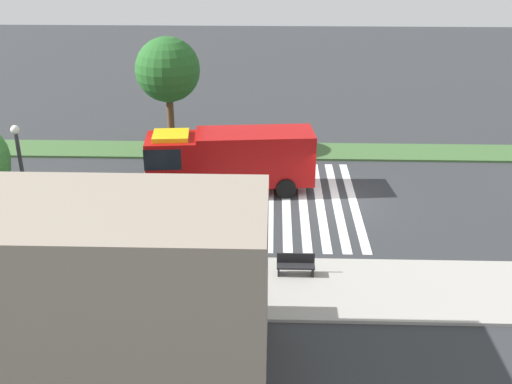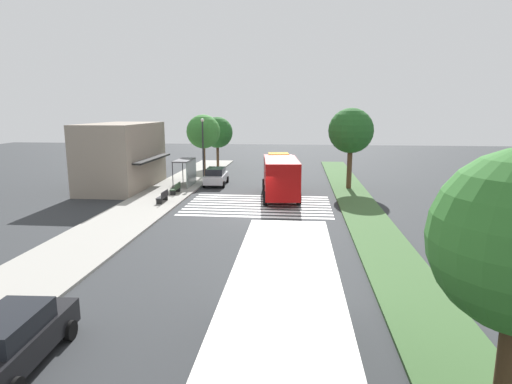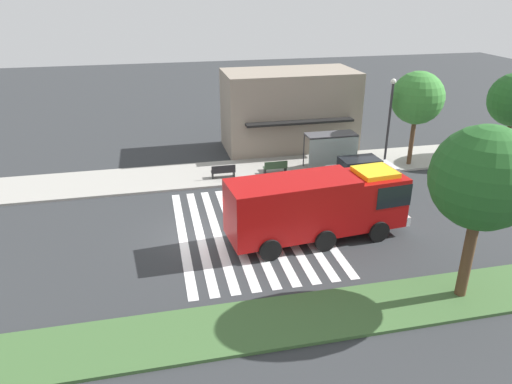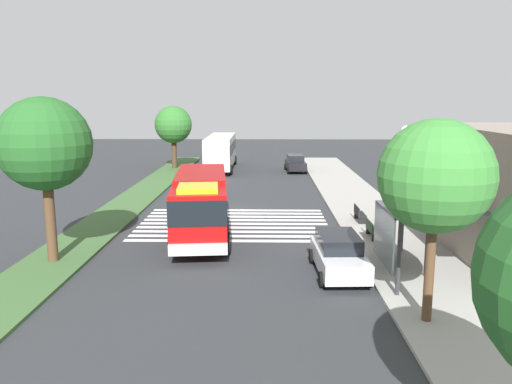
{
  "view_description": "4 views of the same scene",
  "coord_description": "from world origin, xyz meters",
  "px_view_note": "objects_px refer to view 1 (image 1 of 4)",
  "views": [
    {
      "loc": [
        3.37,
        29.26,
        13.73
      ],
      "look_at": [
        4.22,
        1.82,
        1.38
      ],
      "focal_mm": 42.16,
      "sensor_mm": 36.0,
      "label": 1
    },
    {
      "loc": [
        -29.26,
        -3.04,
        7.3
      ],
      "look_at": [
        2.17,
        0.13,
        1.13
      ],
      "focal_mm": 29.95,
      "sensor_mm": 36.0,
      "label": 2
    },
    {
      "loc": [
        -2.01,
        -22.04,
        12.11
      ],
      "look_at": [
        3.27,
        1.48,
        1.54
      ],
      "focal_mm": 33.58,
      "sensor_mm": 36.0,
      "label": 3
    },
    {
      "loc": [
        31.17,
        1.82,
        7.28
      ],
      "look_at": [
        1.42,
        1.3,
        1.69
      ],
      "focal_mm": 34.87,
      "sensor_mm": 36.0,
      "label": 4
    }
  ],
  "objects_px": {
    "parked_car_mid": "(105,228)",
    "bench_near_shelter": "(211,263)",
    "bench_west_of_shelter": "(296,264)",
    "median_tree_west": "(168,70)",
    "street_lamp": "(24,184)",
    "bus_stop_shelter": "(114,234)",
    "fire_truck": "(225,157)"
  },
  "relations": [
    {
      "from": "fire_truck",
      "to": "bus_stop_shelter",
      "type": "distance_m",
      "value": 9.76
    },
    {
      "from": "bench_near_shelter",
      "to": "median_tree_west",
      "type": "bearing_deg",
      "value": -75.05
    },
    {
      "from": "fire_truck",
      "to": "bench_near_shelter",
      "type": "relative_size",
      "value": 5.94
    },
    {
      "from": "bus_stop_shelter",
      "to": "street_lamp",
      "type": "xyz_separation_m",
      "value": [
        3.71,
        -0.66,
        1.93
      ]
    },
    {
      "from": "bench_west_of_shelter",
      "to": "parked_car_mid",
      "type": "bearing_deg",
      "value": -15.95
    },
    {
      "from": "bench_west_of_shelter",
      "to": "street_lamp",
      "type": "relative_size",
      "value": 0.26
    },
    {
      "from": "bench_west_of_shelter",
      "to": "street_lamp",
      "type": "bearing_deg",
      "value": -3.51
    },
    {
      "from": "median_tree_west",
      "to": "fire_truck",
      "type": "bearing_deg",
      "value": 123.06
    },
    {
      "from": "median_tree_west",
      "to": "bench_near_shelter",
      "type": "bearing_deg",
      "value": 104.95
    },
    {
      "from": "bench_west_of_shelter",
      "to": "median_tree_west",
      "type": "bearing_deg",
      "value": -63.19
    },
    {
      "from": "bench_near_shelter",
      "to": "bench_west_of_shelter",
      "type": "bearing_deg",
      "value": 180.0
    },
    {
      "from": "bus_stop_shelter",
      "to": "bench_near_shelter",
      "type": "bearing_deg",
      "value": 179.57
    },
    {
      "from": "median_tree_west",
      "to": "street_lamp",
      "type": "bearing_deg",
      "value": 75.66
    },
    {
      "from": "bus_stop_shelter",
      "to": "median_tree_west",
      "type": "relative_size",
      "value": 0.48
    },
    {
      "from": "fire_truck",
      "to": "bus_stop_shelter",
      "type": "relative_size",
      "value": 2.72
    },
    {
      "from": "parked_car_mid",
      "to": "bench_near_shelter",
      "type": "height_order",
      "value": "parked_car_mid"
    },
    {
      "from": "parked_car_mid",
      "to": "bus_stop_shelter",
      "type": "bearing_deg",
      "value": 112.47
    },
    {
      "from": "bench_near_shelter",
      "to": "street_lamp",
      "type": "distance_m",
      "value": 8.39
    },
    {
      "from": "parked_car_mid",
      "to": "bench_west_of_shelter",
      "type": "distance_m",
      "value": 9.09
    },
    {
      "from": "bus_stop_shelter",
      "to": "median_tree_west",
      "type": "bearing_deg",
      "value": -89.89
    },
    {
      "from": "fire_truck",
      "to": "median_tree_west",
      "type": "height_order",
      "value": "median_tree_west"
    },
    {
      "from": "street_lamp",
      "to": "median_tree_west",
      "type": "relative_size",
      "value": 0.86
    },
    {
      "from": "bench_near_shelter",
      "to": "bus_stop_shelter",
      "type": "bearing_deg",
      "value": -0.43
    },
    {
      "from": "bench_west_of_shelter",
      "to": "street_lamp",
      "type": "height_order",
      "value": "street_lamp"
    },
    {
      "from": "parked_car_mid",
      "to": "median_tree_west",
      "type": "distance_m",
      "value": 13.41
    },
    {
      "from": "fire_truck",
      "to": "bus_stop_shelter",
      "type": "height_order",
      "value": "fire_truck"
    },
    {
      "from": "bench_west_of_shelter",
      "to": "median_tree_west",
      "type": "height_order",
      "value": "median_tree_west"
    },
    {
      "from": "parked_car_mid",
      "to": "median_tree_west",
      "type": "relative_size",
      "value": 0.62
    },
    {
      "from": "street_lamp",
      "to": "bench_near_shelter",
      "type": "bearing_deg",
      "value": 174.86
    },
    {
      "from": "bus_stop_shelter",
      "to": "street_lamp",
      "type": "relative_size",
      "value": 0.56
    },
    {
      "from": "parked_car_mid",
      "to": "bus_stop_shelter",
      "type": "relative_size",
      "value": 1.29
    },
    {
      "from": "fire_truck",
      "to": "street_lamp",
      "type": "height_order",
      "value": "street_lamp"
    }
  ]
}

